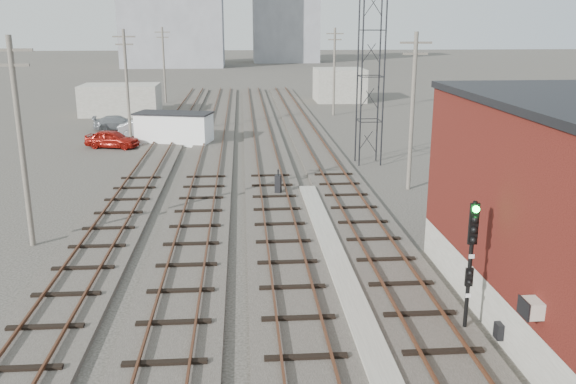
{
  "coord_description": "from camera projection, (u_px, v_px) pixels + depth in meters",
  "views": [
    {
      "loc": [
        -3.19,
        -6.02,
        9.45
      ],
      "look_at": [
        -1.22,
        19.99,
        2.2
      ],
      "focal_mm": 38.0,
      "sensor_mm": 36.0,
      "label": 1
    }
  ],
  "objects": [
    {
      "name": "signal_mast",
      "position": [
        471.0,
        256.0,
        18.58
      ],
      "size": [
        0.4,
        0.42,
        4.33
      ],
      "color": "gray",
      "rests_on": "ground"
    },
    {
      "name": "car_silver",
      "position": [
        145.0,
        129.0,
        52.18
      ],
      "size": [
        4.46,
        1.77,
        1.44
      ],
      "primitive_type": "imported",
      "rotation": [
        0.0,
        0.0,
        1.63
      ],
      "color": "#93959A",
      "rests_on": "ground"
    },
    {
      "name": "car_grey",
      "position": [
        119.0,
        123.0,
        55.56
      ],
      "size": [
        4.73,
        2.45,
        1.31
      ],
      "primitive_type": "imported",
      "rotation": [
        0.0,
        0.0,
        1.71
      ],
      "color": "gray",
      "rests_on": "ground"
    },
    {
      "name": "apartment_right",
      "position": [
        285.0,
        8.0,
        149.75
      ],
      "size": [
        16.0,
        12.0,
        26.0
      ],
      "primitive_type": "cube",
      "color": "gray",
      "rests_on": "ground"
    },
    {
      "name": "utility_pole_right_a",
      "position": [
        412.0,
        108.0,
        34.63
      ],
      "size": [
        1.8,
        0.24,
        9.0
      ],
      "color": "#595147",
      "rests_on": "ground"
    },
    {
      "name": "utility_pole_left_a",
      "position": [
        20.0,
        138.0,
        25.57
      ],
      "size": [
        1.8,
        0.24,
        9.0
      ],
      "color": "#595147",
      "rests_on": "ground"
    },
    {
      "name": "lattice_tower",
      "position": [
        371.0,
        53.0,
        40.56
      ],
      "size": [
        1.6,
        1.6,
        15.0
      ],
      "color": "black",
      "rests_on": "ground"
    },
    {
      "name": "platform_curb",
      "position": [
        348.0,
        290.0,
        22.0
      ],
      "size": [
        0.9,
        28.0,
        0.26
      ],
      "primitive_type": "cube",
      "color": "gray",
      "rests_on": "ground"
    },
    {
      "name": "site_trailer",
      "position": [
        174.0,
        128.0,
        49.03
      ],
      "size": [
        6.53,
        4.07,
        2.55
      ],
      "rotation": [
        0.0,
        0.0,
        -0.25
      ],
      "color": "white",
      "rests_on": "ground"
    },
    {
      "name": "track_left",
      "position": [
        158.0,
        153.0,
        45.29
      ],
      "size": [
        3.2,
        90.0,
        0.39
      ],
      "color": "#332D28",
      "rests_on": "ground"
    },
    {
      "name": "track_mid_right",
      "position": [
        265.0,
        152.0,
        45.88
      ],
      "size": [
        3.2,
        90.0,
        0.39
      ],
      "color": "#332D28",
      "rests_on": "ground"
    },
    {
      "name": "utility_pole_right_b",
      "position": [
        334.0,
        69.0,
        63.46
      ],
      "size": [
        1.8,
        0.24,
        9.0
      ],
      "color": "#595147",
      "rests_on": "ground"
    },
    {
      "name": "utility_pole_left_b",
      "position": [
        127.0,
        82.0,
        49.58
      ],
      "size": [
        1.8,
        0.24,
        9.0
      ],
      "color": "#595147",
      "rests_on": "ground"
    },
    {
      "name": "switch_stand",
      "position": [
        278.0,
        184.0,
        34.34
      ],
      "size": [
        0.42,
        0.42,
        1.42
      ],
      "rotation": [
        0.0,
        0.0,
        -0.33
      ],
      "color": "black",
      "rests_on": "ground"
    },
    {
      "name": "track_right",
      "position": [
        318.0,
        151.0,
        46.17
      ],
      "size": [
        3.2,
        90.0,
        0.39
      ],
      "color": "#332D28",
      "rests_on": "ground"
    },
    {
      "name": "car_red",
      "position": [
        112.0,
        139.0,
        47.58
      ],
      "size": [
        4.46,
        2.69,
        1.42
      ],
      "primitive_type": "imported",
      "rotation": [
        0.0,
        0.0,
        1.31
      ],
      "color": "maroon",
      "rests_on": "ground"
    },
    {
      "name": "utility_pole_left_c",
      "position": [
        164.0,
        63.0,
        73.6
      ],
      "size": [
        1.8,
        0.24,
        9.0
      ],
      "color": "#595147",
      "rests_on": "ground"
    },
    {
      "name": "brick_building",
      "position": [
        576.0,
        210.0,
        19.65
      ],
      "size": [
        6.54,
        12.2,
        7.22
      ],
      "color": "gray",
      "rests_on": "ground"
    },
    {
      "name": "shed_right",
      "position": [
        339.0,
        85.0,
        75.92
      ],
      "size": [
        6.0,
        6.0,
        4.0
      ],
      "primitive_type": "cube",
      "color": "gray",
      "rests_on": "ground"
    },
    {
      "name": "ground",
      "position": [
        271.0,
        113.0,
        66.19
      ],
      "size": [
        320.0,
        320.0,
        0.0
      ],
      "primitive_type": "plane",
      "color": "#282621",
      "rests_on": "ground"
    },
    {
      "name": "shed_left",
      "position": [
        121.0,
        100.0,
        64.6
      ],
      "size": [
        8.0,
        5.0,
        3.2
      ],
      "primitive_type": "cube",
      "color": "gray",
      "rests_on": "ground"
    },
    {
      "name": "track_mid_left",
      "position": [
        212.0,
        152.0,
        45.59
      ],
      "size": [
        3.2,
        90.0,
        0.39
      ],
      "color": "#332D28",
      "rests_on": "ground"
    }
  ]
}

